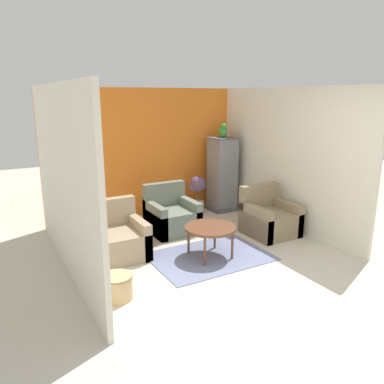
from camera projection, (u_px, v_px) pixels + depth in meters
ground_plane at (266, 294)px, 4.40m from camera, size 20.00×20.00×0.00m
wall_back_accent at (145, 153)px, 7.12m from camera, size 3.80×0.06×2.41m
wall_left at (63, 182)px, 4.71m from camera, size 0.06×3.55×2.41m
wall_right at (286, 159)px, 6.49m from camera, size 0.06×3.55×2.41m
area_rug at (210, 257)px, 5.42m from camera, size 1.67×1.17×0.01m
coffee_table at (210, 229)px, 5.31m from camera, size 0.74×0.74×0.47m
armchair_left at (117, 239)px, 5.38m from camera, size 0.76×0.77×0.80m
armchair_right at (269, 219)px, 6.27m from camera, size 0.76×0.77×0.80m
armchair_middle at (171, 216)px, 6.40m from camera, size 0.76×0.77×0.80m
birdcage at (222, 175)px, 7.55m from camera, size 0.56×0.56×1.47m
parrot at (223, 131)px, 7.33m from camera, size 0.13×0.23×0.28m
potted_plant at (198, 191)px, 7.37m from camera, size 0.34×0.31×0.74m
wicker_basket at (117, 286)px, 4.26m from camera, size 0.36×0.36×0.29m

